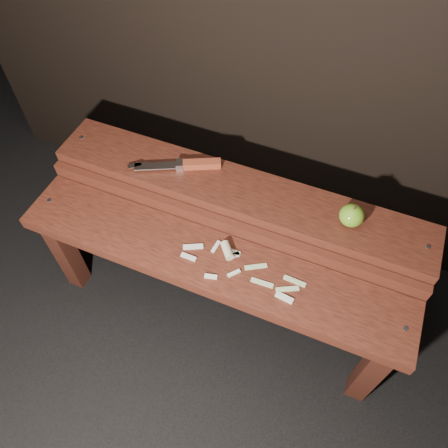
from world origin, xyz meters
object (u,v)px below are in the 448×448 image
at_px(bench_rear_tier, 237,206).
at_px(bench_front_tier, 209,273).
at_px(apple, 352,215).
at_px(knife, 190,165).

bearing_deg(bench_rear_tier, bench_front_tier, -90.00).
xyz_separation_m(apple, knife, (-0.51, 0.02, -0.02)).
height_order(apple, knife, apple).
height_order(bench_front_tier, bench_rear_tier, bench_rear_tier).
height_order(bench_front_tier, apple, apple).
relative_size(bench_rear_tier, knife, 4.41).
xyz_separation_m(bench_front_tier, apple, (0.34, 0.23, 0.18)).
distance_m(bench_front_tier, knife, 0.34).
bearing_deg(bench_front_tier, knife, 124.11).
distance_m(bench_rear_tier, apple, 0.36).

